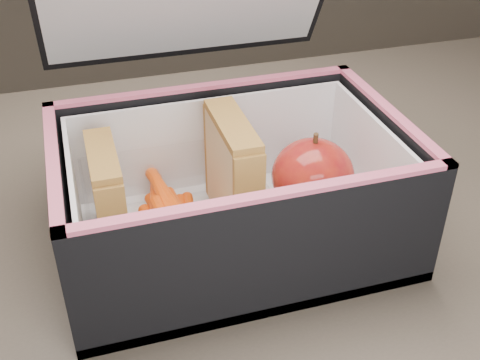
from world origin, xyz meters
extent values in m
cube|color=brown|center=(0.00, 0.00, 0.73)|extent=(1.20, 0.80, 0.03)
cube|color=#382D26|center=(0.55, 0.35, 0.36)|extent=(0.05, 0.05, 0.72)
cube|color=tan|center=(-0.20, -0.01, 0.81)|extent=(0.01, 0.09, 0.09)
cube|color=#CB5971|center=(-0.19, -0.01, 0.81)|extent=(0.01, 0.08, 0.09)
cube|color=tan|center=(-0.18, -0.01, 0.81)|extent=(0.01, 0.09, 0.09)
cube|color=olive|center=(-0.19, -0.01, 0.86)|extent=(0.02, 0.09, 0.01)
cube|color=tan|center=(-0.08, -0.01, 0.82)|extent=(0.01, 0.10, 0.10)
cube|color=#CB5971|center=(-0.07, -0.01, 0.82)|extent=(0.01, 0.09, 0.10)
cube|color=tan|center=(-0.07, -0.01, 0.82)|extent=(0.01, 0.10, 0.10)
cube|color=olive|center=(-0.07, -0.01, 0.87)|extent=(0.03, 0.10, 0.01)
cylinder|color=#ED3901|center=(-0.13, -0.01, 0.77)|extent=(0.02, 0.10, 0.01)
cylinder|color=#ED3901|center=(-0.13, -0.02, 0.78)|extent=(0.02, 0.10, 0.01)
cylinder|color=#ED3901|center=(-0.14, -0.04, 0.80)|extent=(0.02, 0.10, 0.01)
cylinder|color=#ED3901|center=(-0.12, -0.01, 0.77)|extent=(0.02, 0.10, 0.01)
cylinder|color=#ED3901|center=(-0.12, -0.02, 0.78)|extent=(0.02, 0.10, 0.01)
cylinder|color=#ED3901|center=(-0.13, 0.01, 0.80)|extent=(0.03, 0.10, 0.01)
cylinder|color=#ED3901|center=(-0.15, -0.02, 0.77)|extent=(0.03, 0.10, 0.01)
cylinder|color=#ED3901|center=(-0.15, 0.01, 0.78)|extent=(0.03, 0.10, 0.01)
cylinder|color=#ED3901|center=(-0.14, 0.01, 0.80)|extent=(0.02, 0.10, 0.01)
cylinder|color=#ED3901|center=(-0.14, 0.00, 0.77)|extent=(0.03, 0.10, 0.01)
cube|color=white|center=(0.01, -0.01, 0.77)|extent=(0.08, 0.08, 0.01)
ellipsoid|color=maroon|center=(0.00, -0.02, 0.81)|extent=(0.10, 0.10, 0.07)
cylinder|color=#49311A|center=(0.00, -0.02, 0.85)|extent=(0.01, 0.01, 0.01)
camera|label=1|loc=(-0.20, -0.46, 1.13)|focal=45.00mm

